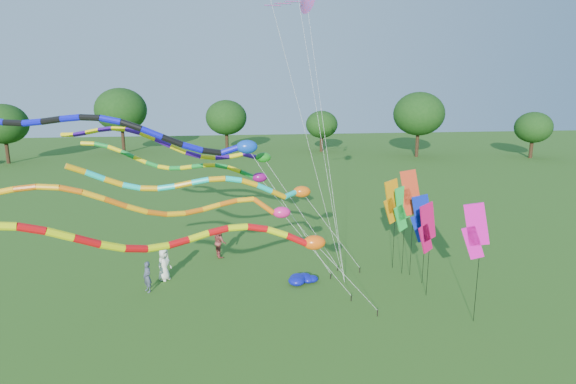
{
  "coord_description": "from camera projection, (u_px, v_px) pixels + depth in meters",
  "views": [
    {
      "loc": [
        -3.39,
        -18.04,
        10.04
      ],
      "look_at": [
        -0.24,
        5.06,
        4.8
      ],
      "focal_mm": 30.0,
      "sensor_mm": 36.0,
      "label": 1
    }
  ],
  "objects": [
    {
      "name": "tube_kite_orange",
      "position": [
        185.0,
        205.0,
        19.41
      ],
      "size": [
        13.74,
        2.71,
        7.11
      ],
      "rotation": [
        0.0,
        0.0,
        0.17
      ],
      "color": "black",
      "rests_on": "ground"
    },
    {
      "name": "banner_pole_magenta_b",
      "position": [
        475.0,
        231.0,
        20.03
      ],
      "size": [
        1.09,
        0.55,
        5.32
      ],
      "rotation": [
        0.0,
        0.0,
        -0.43
      ],
      "color": "black",
      "rests_on": "ground"
    },
    {
      "name": "tree_ring",
      "position": [
        325.0,
        186.0,
        21.49
      ],
      "size": [
        120.39,
        124.43,
        9.72
      ],
      "color": "#382314",
      "rests_on": "ground"
    },
    {
      "name": "banner_pole_red",
      "position": [
        410.0,
        193.0,
        24.97
      ],
      "size": [
        1.11,
        0.49,
        5.79
      ],
      "rotation": [
        0.0,
        0.0,
        -0.37
      ],
      "color": "black",
      "rests_on": "ground"
    },
    {
      "name": "person_a",
      "position": [
        164.0,
        264.0,
        25.07
      ],
      "size": [
        0.93,
        0.99,
        1.7
      ],
      "primitive_type": "imported",
      "rotation": [
        0.0,
        0.0,
        0.92
      ],
      "color": "silver",
      "rests_on": "ground"
    },
    {
      "name": "person_c",
      "position": [
        220.0,
        242.0,
        28.49
      ],
      "size": [
        0.88,
        1.02,
        1.8
      ],
      "primitive_type": "imported",
      "rotation": [
        0.0,
        0.0,
        1.82
      ],
      "color": "brown",
      "rests_on": "ground"
    },
    {
      "name": "ground",
      "position": [
        310.0,
        330.0,
        20.09
      ],
      "size": [
        160.0,
        160.0,
        0.0
      ],
      "primitive_type": "plane",
      "color": "#275917",
      "rests_on": "ground"
    },
    {
      "name": "banner_pole_green",
      "position": [
        402.0,
        209.0,
        25.19
      ],
      "size": [
        1.1,
        0.52,
        4.93
      ],
      "rotation": [
        0.0,
        0.0,
        0.4
      ],
      "color": "black",
      "rests_on": "ground"
    },
    {
      "name": "banner_pole_magenta_a",
      "position": [
        427.0,
        228.0,
        22.51
      ],
      "size": [
        1.09,
        0.56,
        4.71
      ],
      "rotation": [
        0.0,
        0.0,
        0.43
      ],
      "color": "black",
      "rests_on": "ground"
    },
    {
      "name": "blue_nylon_heap",
      "position": [
        305.0,
        277.0,
        24.99
      ],
      "size": [
        1.42,
        1.6,
        0.49
      ],
      "color": "#0B129B",
      "rests_on": "ground"
    },
    {
      "name": "tube_kite_blue",
      "position": [
        146.0,
        135.0,
        22.49
      ],
      "size": [
        16.86,
        1.42,
        9.47
      ],
      "rotation": [
        0.0,
        0.0,
        -0.01
      ],
      "color": "black",
      "rests_on": "ground"
    },
    {
      "name": "tube_kite_purple",
      "position": [
        188.0,
        147.0,
        24.82
      ],
      "size": [
        14.14,
        2.25,
        8.53
      ],
      "rotation": [
        0.0,
        0.0,
        -0.14
      ],
      "color": "black",
      "rests_on": "ground"
    },
    {
      "name": "person_b",
      "position": [
        147.0,
        277.0,
        23.65
      ],
      "size": [
        0.64,
        0.67,
        1.55
      ],
      "primitive_type": "imported",
      "rotation": [
        0.0,
        0.0,
        -0.92
      ],
      "color": "#3E4557",
      "rests_on": "ground"
    },
    {
      "name": "banner_pole_blue_b",
      "position": [
        421.0,
        219.0,
        24.07
      ],
      "size": [
        1.16,
        0.2,
        4.72
      ],
      "rotation": [
        0.0,
        0.0,
        -0.11
      ],
      "color": "black",
      "rests_on": "ground"
    },
    {
      "name": "tube_kite_red",
      "position": [
        215.0,
        238.0,
        17.71
      ],
      "size": [
        13.37,
        4.1,
        6.57
      ],
      "rotation": [
        0.0,
        0.0,
        0.25
      ],
      "color": "black",
      "rests_on": "ground"
    },
    {
      "name": "banner_pole_orange",
      "position": [
        392.0,
        202.0,
        25.92
      ],
      "size": [
        1.13,
        0.43,
        5.12
      ],
      "rotation": [
        0.0,
        0.0,
        0.31
      ],
      "color": "black",
      "rests_on": "ground"
    },
    {
      "name": "tube_kite_cyan",
      "position": [
        226.0,
        186.0,
        22.26
      ],
      "size": [
        13.48,
        3.19,
        7.29
      ],
      "rotation": [
        0.0,
        0.0,
        0.26
      ],
      "color": "black",
      "rests_on": "ground"
    },
    {
      "name": "tube_kite_green",
      "position": [
        195.0,
        166.0,
        29.54
      ],
      "size": [
        13.88,
        2.79,
        7.19
      ],
      "rotation": [
        0.0,
        0.0,
        -0.18
      ],
      "color": "black",
      "rests_on": "ground"
    }
  ]
}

